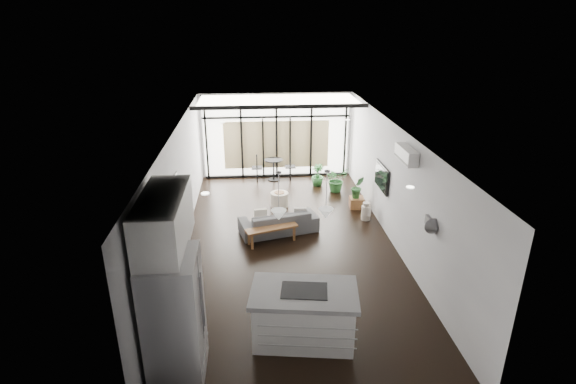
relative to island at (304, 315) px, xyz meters
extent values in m
cube|color=black|center=(0.04, 3.34, -0.48)|extent=(5.00, 10.00, 0.00)
cube|color=white|center=(0.04, 3.34, 2.32)|extent=(5.00, 10.00, 0.00)
cube|color=silver|center=(-2.46, 3.34, 0.92)|extent=(0.02, 10.00, 2.80)
cube|color=silver|center=(2.54, 3.34, 0.92)|extent=(0.02, 10.00, 2.80)
cube|color=silver|center=(0.04, 8.34, 0.92)|extent=(5.00, 0.02, 2.80)
cube|color=silver|center=(0.04, -1.66, 0.92)|extent=(5.00, 0.02, 2.80)
cube|color=black|center=(0.04, 8.22, 0.92)|extent=(5.00, 0.20, 2.80)
cube|color=white|center=(0.04, 7.34, 2.29)|extent=(4.70, 1.90, 0.06)
cube|color=beige|center=(0.04, 8.29, 0.62)|extent=(3.50, 0.02, 1.60)
cube|color=silver|center=(0.00, 0.00, 0.00)|extent=(1.89, 1.29, 0.96)
cube|color=black|center=(0.00, 0.00, 0.49)|extent=(0.82, 0.61, 0.01)
cube|color=#929397|center=(-1.99, -0.61, 0.54)|extent=(0.79, 0.98, 2.03)
cube|color=silver|center=(-2.17, 0.29, 0.73)|extent=(0.62, 0.65, 2.42)
cube|color=silver|center=(-2.08, -0.16, 1.87)|extent=(0.62, 1.75, 0.86)
cone|color=white|center=(-0.36, 0.69, 1.54)|extent=(0.26, 0.26, 0.18)
cone|color=white|center=(0.44, 0.69, 1.54)|extent=(0.26, 0.26, 0.18)
imported|color=#4B4C4E|center=(-0.17, 4.07, -0.10)|extent=(2.03, 1.03, 0.76)
cube|color=brown|center=(-0.37, 3.51, -0.28)|extent=(1.31, 0.71, 0.41)
cylinder|color=beige|center=(-0.04, 5.70, -0.28)|extent=(0.65, 0.65, 0.41)
cube|color=brown|center=(2.15, 5.41, -0.33)|extent=(0.43, 0.43, 0.30)
imported|color=#28612B|center=(1.80, 6.72, -0.18)|extent=(0.98, 1.01, 0.61)
imported|color=#28612B|center=(1.29, 7.26, -0.28)|extent=(0.73, 0.80, 0.39)
imported|color=#28612B|center=(2.15, 5.41, -0.04)|extent=(0.40, 0.67, 0.29)
cylinder|color=beige|center=(2.22, 4.59, -0.23)|extent=(0.28, 0.28, 0.49)
cube|color=black|center=(-0.09, 7.89, -0.13)|extent=(1.45, 0.59, 0.69)
cube|color=black|center=(2.50, 4.34, 0.82)|extent=(0.05, 1.10, 0.65)
cube|color=white|center=(2.42, 2.54, 1.97)|extent=(0.22, 0.90, 0.30)
cube|color=black|center=(-2.43, 2.84, 1.07)|extent=(0.04, 0.70, 0.90)
camera|label=1|loc=(-0.78, -6.17, 4.70)|focal=28.00mm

